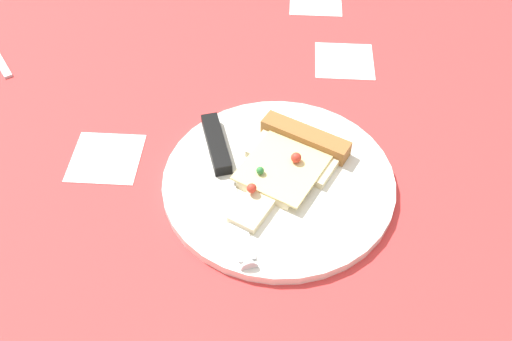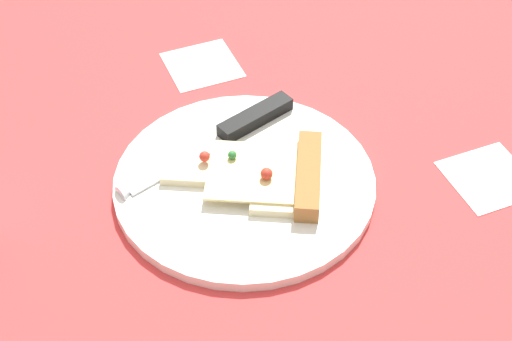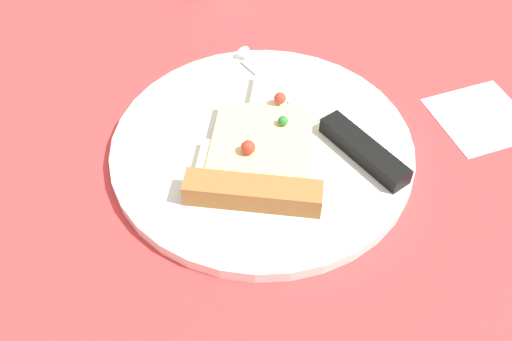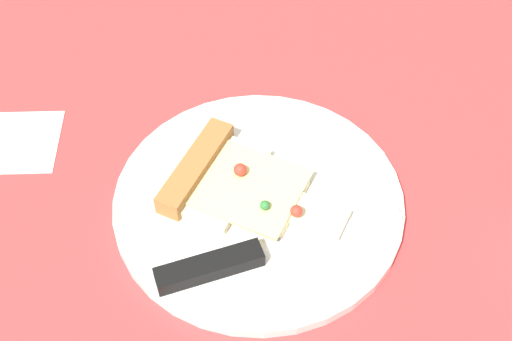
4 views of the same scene
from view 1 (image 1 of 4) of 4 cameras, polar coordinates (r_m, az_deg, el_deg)
The scene contains 4 objects.
ground_plane at distance 72.65cm, azimuth -3.94°, elevation -2.49°, with size 143.24×143.24×3.00cm.
plate at distance 71.24cm, azimuth 2.27°, elevation -1.09°, with size 28.94×28.94×1.25cm, color white.
pizza_slice at distance 71.75cm, azimuth 3.31°, elevation 1.00°, with size 19.04×15.04×2.62cm.
knife at distance 70.93cm, azimuth -3.30°, elevation 0.06°, with size 23.54×9.15×2.45cm.
Camera 1 is at (45.64, 7.97, 54.46)cm, focal length 39.95 mm.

